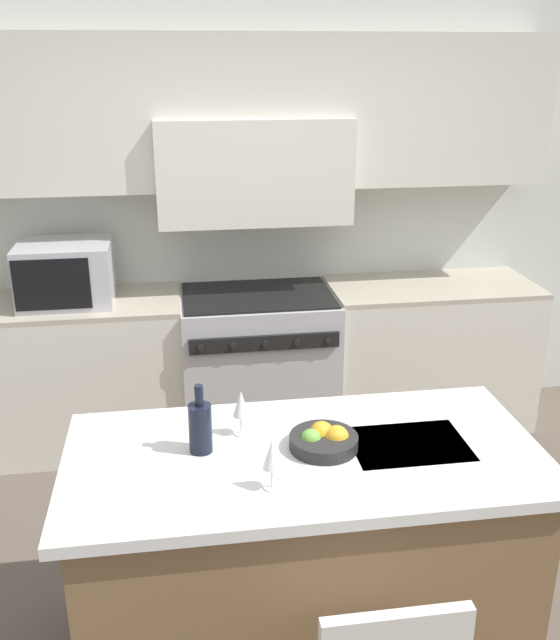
% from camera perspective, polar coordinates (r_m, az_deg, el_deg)
% --- Properties ---
extents(back_cabinetry, '(10.00, 0.46, 2.70)m').
position_cam_1_polar(back_cabinetry, '(4.38, -2.35, 11.45)').
color(back_cabinetry, silver).
rests_on(back_cabinetry, ground_plane).
extents(back_counter, '(3.50, 0.62, 0.93)m').
position_cam_1_polar(back_counter, '(4.47, -1.78, -3.51)').
color(back_counter, silver).
rests_on(back_counter, ground_plane).
extents(range_stove, '(0.93, 0.70, 0.93)m').
position_cam_1_polar(range_stove, '(4.45, -1.75, -3.63)').
color(range_stove, '#B7B7BC').
rests_on(range_stove, ground_plane).
extents(microwave, '(0.52, 0.44, 0.35)m').
position_cam_1_polar(microwave, '(4.27, -16.76, 3.63)').
color(microwave, '#B7B7BC').
rests_on(microwave, back_counter).
extents(kitchen_island, '(1.78, 0.86, 0.90)m').
position_cam_1_polar(kitchen_island, '(2.95, 1.90, -17.93)').
color(kitchen_island, brown).
rests_on(kitchen_island, ground_plane).
extents(wine_bottle, '(0.09, 0.09, 0.27)m').
position_cam_1_polar(wine_bottle, '(2.66, -6.40, -8.46)').
color(wine_bottle, black).
rests_on(wine_bottle, kitchen_island).
extents(wine_glass_near, '(0.06, 0.06, 0.19)m').
position_cam_1_polar(wine_glass_near, '(2.42, -0.65, -10.82)').
color(wine_glass_near, white).
rests_on(wine_glass_near, kitchen_island).
extents(wine_glass_far, '(0.06, 0.06, 0.19)m').
position_cam_1_polar(wine_glass_far, '(2.75, -3.14, -6.81)').
color(wine_glass_far, white).
rests_on(wine_glass_far, kitchen_island).
extents(fruit_bowl, '(0.26, 0.26, 0.09)m').
position_cam_1_polar(fruit_bowl, '(2.71, 3.55, -9.54)').
color(fruit_bowl, black).
rests_on(fruit_bowl, kitchen_island).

